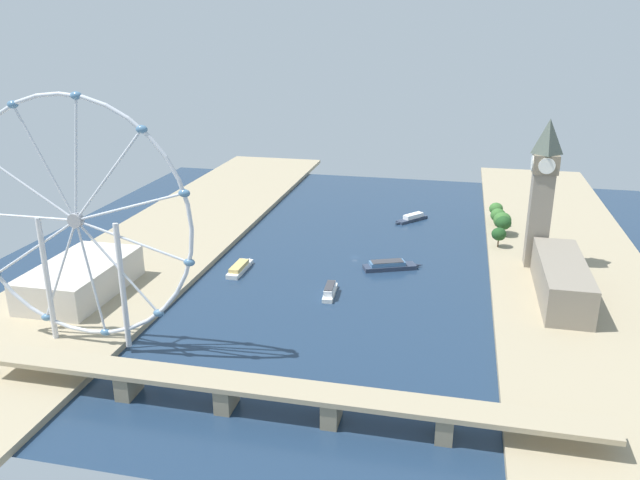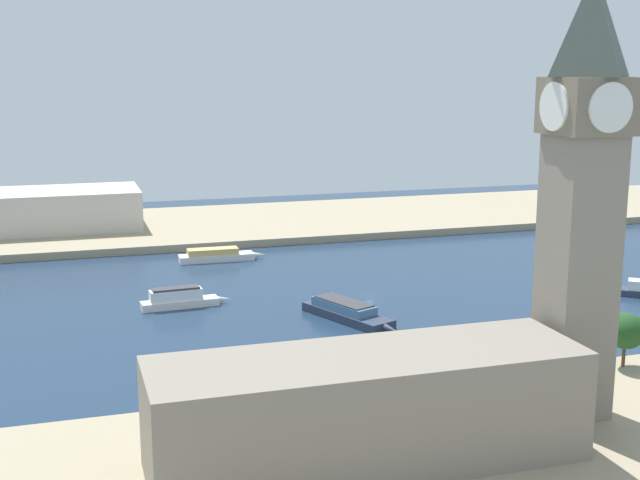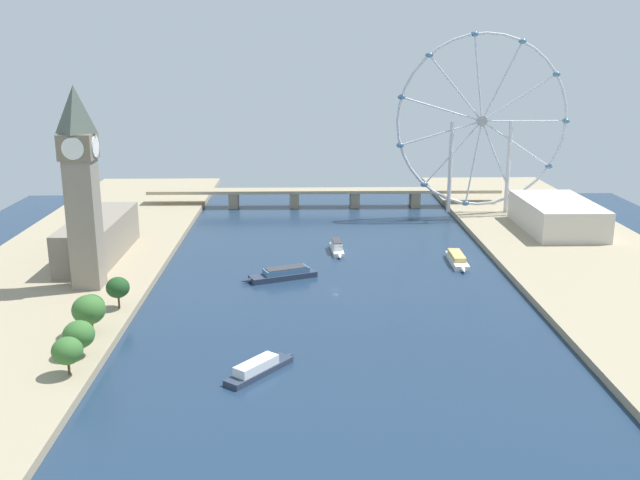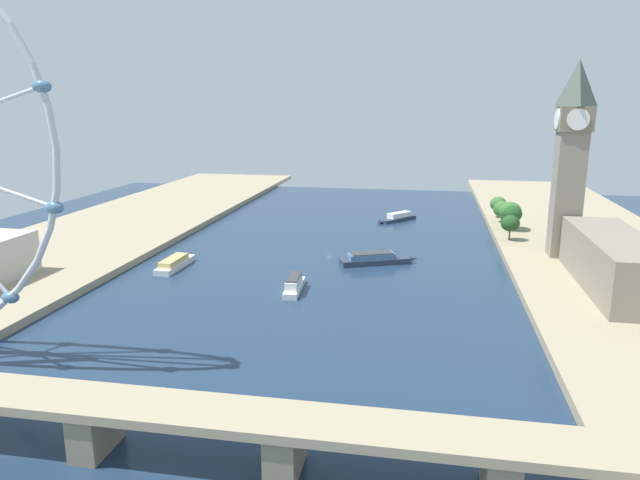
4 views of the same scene
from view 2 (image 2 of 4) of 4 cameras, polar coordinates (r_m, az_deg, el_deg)
The scene contains 9 objects.
ground_plane at distance 265.19m, azimuth 3.37°, elevation -3.69°, with size 419.13×419.13×0.00m, color #1E334C.
riverbank_left at distance 161.12m, azimuth 19.54°, elevation -14.13°, with size 90.00×520.00×3.00m, color tan.
riverbank_right at distance 381.20m, azimuth -3.18°, elevation 1.23°, with size 90.00×520.00×3.00m, color tan.
clock_tower at distance 165.40m, azimuth 17.21°, elevation 3.06°, with size 14.47×14.47×83.97m.
parliament_block at distance 146.65m, azimuth 3.25°, elevation -11.28°, with size 22.00×74.43×19.33m, color gray.
riverside_hall at distance 371.70m, azimuth -17.08°, elevation 1.99°, with size 36.80×64.91×16.41m, color beige.
tour_boat_0 at distance 312.38m, azimuth -6.94°, elevation -1.04°, with size 7.28×32.02×4.73m.
tour_boat_1 at distance 238.66m, azimuth 1.86°, elevation -4.86°, with size 35.04×19.52×5.19m.
tour_boat_3 at distance 253.83m, azimuth -9.42°, elevation -3.93°, with size 6.80×26.82×6.09m.
Camera 2 is at (-239.55, 90.12, 69.45)m, focal length 47.55 mm.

